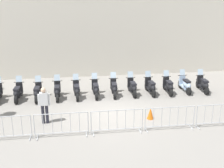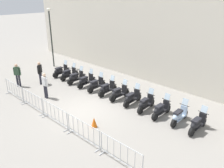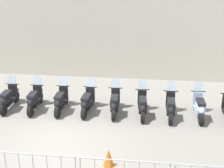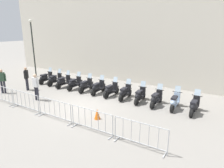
{
  "view_description": "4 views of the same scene",
  "coord_description": "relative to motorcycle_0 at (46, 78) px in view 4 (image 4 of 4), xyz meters",
  "views": [
    {
      "loc": [
        -0.58,
        -13.22,
        5.97
      ],
      "look_at": [
        0.16,
        1.92,
        0.91
      ],
      "focal_mm": 46.85,
      "sensor_mm": 36.0,
      "label": 1
    },
    {
      "loc": [
        10.3,
        -6.91,
        6.69
      ],
      "look_at": [
        0.16,
        2.09,
        1.16
      ],
      "focal_mm": 37.38,
      "sensor_mm": 36.0,
      "label": 2
    },
    {
      "loc": [
        3.49,
        -8.06,
        5.55
      ],
      "look_at": [
        1.28,
        2.61,
        1.26
      ],
      "focal_mm": 49.91,
      "sensor_mm": 36.0,
      "label": 3
    },
    {
      "loc": [
        8.03,
        -7.71,
        4.53
      ],
      "look_at": [
        0.85,
        1.96,
        1.09
      ],
      "focal_mm": 31.94,
      "sensor_mm": 36.0,
      "label": 4
    }
  ],
  "objects": [
    {
      "name": "barrier_segment_2",
      "position": [
        6.25,
        -3.97,
        0.07
      ],
      "size": [
        2.23,
        0.62,
        1.07
      ],
      "color": "#B2B5B7",
      "rests_on": "ground"
    },
    {
      "name": "officer_mid_plaza",
      "position": [
        0.53,
        -2.01,
        0.53
      ],
      "size": [
        0.4,
        0.43,
        1.73
      ],
      "color": "#23232D",
      "rests_on": "ground"
    },
    {
      "name": "motorcycle_6",
      "position": [
        6.38,
        0.58,
        0.0
      ],
      "size": [
        0.56,
        1.72,
        1.24
      ],
      "color": "black",
      "rests_on": "ground"
    },
    {
      "name": "barrier_segment_1",
      "position": [
        3.94,
        -4.17,
        0.07
      ],
      "size": [
        2.23,
        0.62,
        1.07
      ],
      "color": "#B2B5B7",
      "rests_on": "ground"
    },
    {
      "name": "barrier_segment_4",
      "position": [
        10.89,
        -3.55,
        0.07
      ],
      "size": [
        2.23,
        0.62,
        1.07
      ],
      "color": "#B2B5B7",
      "rests_on": "ground"
    },
    {
      "name": "traffic_cone",
      "position": [
        7.93,
        -2.63,
        -0.18
      ],
      "size": [
        0.32,
        0.32,
        0.55
      ],
      "primitive_type": "cone",
      "color": "orange",
      "rests_on": "ground"
    },
    {
      "name": "motorcycle_2",
      "position": [
        2.13,
        0.08,
        0.0
      ],
      "size": [
        0.56,
        1.73,
        1.24
      ],
      "color": "black",
      "rests_on": "ground"
    },
    {
      "name": "motorcycle_5",
      "position": [
        5.32,
        0.47,
        0.0
      ],
      "size": [
        0.57,
        1.73,
        1.24
      ],
      "color": "black",
      "rests_on": "ground"
    },
    {
      "name": "motorcycle_7",
      "position": [
        7.45,
        0.68,
        0.0
      ],
      "size": [
        0.6,
        1.72,
        1.24
      ],
      "color": "black",
      "rests_on": "ground"
    },
    {
      "name": "motorcycle_1",
      "position": [
        1.06,
        0.11,
        0.0
      ],
      "size": [
        0.56,
        1.72,
        1.24
      ],
      "color": "black",
      "rests_on": "ground"
    },
    {
      "name": "street_lamp",
      "position": [
        -2.76,
        0.87,
        2.73
      ],
      "size": [
        0.36,
        0.36,
        5.2
      ],
      "color": "#2D332D",
      "rests_on": "ground"
    },
    {
      "name": "motorcycle_9",
      "position": [
        9.58,
        0.8,
        0.0
      ],
      "size": [
        0.56,
        1.73,
        1.24
      ],
      "color": "black",
      "rests_on": "ground"
    },
    {
      "name": "motorcycle_10",
      "position": [
        10.64,
        0.99,
        0.0
      ],
      "size": [
        0.59,
        1.72,
        1.24
      ],
      "color": "black",
      "rests_on": "ground"
    },
    {
      "name": "motorcycle_4",
      "position": [
        4.26,
        0.34,
        0.0
      ],
      "size": [
        0.6,
        1.72,
        1.24
      ],
      "color": "black",
      "rests_on": "ground"
    },
    {
      "name": "motorcycle_8",
      "position": [
        8.52,
        0.73,
        0.0
      ],
      "size": [
        0.62,
        1.72,
        1.24
      ],
      "color": "black",
      "rests_on": "ground"
    },
    {
      "name": "motorcycle_0",
      "position": [
        0.0,
        0.0,
        0.0
      ],
      "size": [
        0.62,
        1.72,
        1.24
      ],
      "color": "black",
      "rests_on": "ground"
    },
    {
      "name": "barrier_segment_3",
      "position": [
        8.57,
        -3.76,
        0.07
      ],
      "size": [
        2.23,
        0.62,
        1.07
      ],
      "color": "#B2B5B7",
      "rests_on": "ground"
    },
    {
      "name": "motorcycle_11",
      "position": [
        11.71,
        0.98,
        0.0
      ],
      "size": [
        0.56,
        1.73,
        1.24
      ],
      "color": "black",
      "rests_on": "ground"
    },
    {
      "name": "motorcycle_3",
      "position": [
        3.2,
        0.24,
        0.0
      ],
      "size": [
        0.57,
        1.73,
        1.24
      ],
      "color": "black",
      "rests_on": "ground"
    },
    {
      "name": "barrier_segment_0",
      "position": [
        1.62,
        -4.38,
        0.07
      ],
      "size": [
        2.23,
        0.62,
        1.07
      ],
      "color": "#B2B5B7",
      "rests_on": "ground"
    },
    {
      "name": "officer_by_barriers",
      "position": [
        3.03,
        -2.86,
        0.53
      ],
      "size": [
        0.55,
        0.25,
        1.73
      ],
      "color": "#23232D",
      "rests_on": "ground"
    },
    {
      "name": "ground_plane",
      "position": [
        6.08,
        -1.98,
        -0.45
      ],
      "size": [
        120.0,
        120.0,
        0.0
      ],
      "primitive_type": "plane",
      "color": "gray"
    },
    {
      "name": "officer_near_row_end",
      "position": [
        -0.15,
        -3.44,
        0.53
      ],
      "size": [
        0.43,
        0.41,
        1.73
      ],
      "color": "#23232D",
      "rests_on": "ground"
    }
  ]
}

